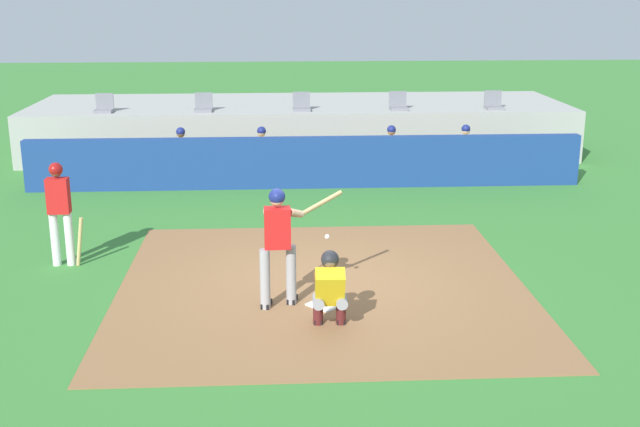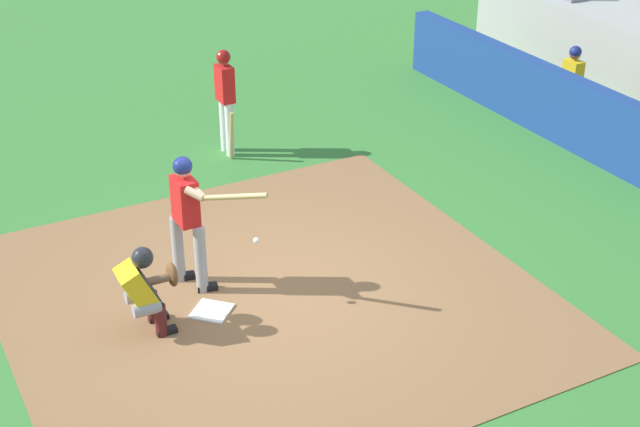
# 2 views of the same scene
# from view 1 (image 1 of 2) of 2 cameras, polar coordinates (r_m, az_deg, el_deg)

# --- Properties ---
(ground_plane) EXTENTS (80.00, 80.00, 0.00)m
(ground_plane) POSITION_cam_1_polar(r_m,az_deg,el_deg) (12.63, 0.18, -5.24)
(ground_plane) COLOR #387A33
(dirt_infield) EXTENTS (6.40, 6.40, 0.01)m
(dirt_infield) POSITION_cam_1_polar(r_m,az_deg,el_deg) (12.62, 0.18, -5.21)
(dirt_infield) COLOR olive
(dirt_infield) RESTS_ON ground
(home_plate) EXTENTS (0.62, 0.62, 0.02)m
(home_plate) POSITION_cam_1_polar(r_m,az_deg,el_deg) (11.88, 0.41, -6.52)
(home_plate) COLOR white
(home_plate) RESTS_ON dirt_infield
(batter_at_plate) EXTENTS (1.26, 0.85, 1.80)m
(batter_at_plate) POSITION_cam_1_polar(r_m,az_deg,el_deg) (11.53, -2.93, -1.88)
(batter_at_plate) COLOR #99999E
(batter_at_plate) RESTS_ON ground
(catcher_crouched) EXTENTS (0.49, 1.75, 1.13)m
(catcher_crouched) POSITION_cam_1_polar(r_m,az_deg,el_deg) (10.94, 0.68, -5.24)
(catcher_crouched) COLOR gray
(catcher_crouched) RESTS_ON ground
(on_deck_batter) EXTENTS (0.58, 0.23, 1.79)m
(on_deck_batter) POSITION_cam_1_polar(r_m,az_deg,el_deg) (13.96, -18.17, 0.43)
(on_deck_batter) COLOR silver
(on_deck_batter) RESTS_ON ground
(dugout_wall) EXTENTS (13.00, 0.30, 1.20)m
(dugout_wall) POSITION_cam_1_polar(r_m,az_deg,el_deg) (18.69, -1.01, 3.68)
(dugout_wall) COLOR navy
(dugout_wall) RESTS_ON ground
(dugout_bench) EXTENTS (11.80, 0.44, 0.45)m
(dugout_bench) POSITION_cam_1_polar(r_m,az_deg,el_deg) (19.75, -1.12, 3.23)
(dugout_bench) COLOR olive
(dugout_bench) RESTS_ON ground
(dugout_player_0) EXTENTS (0.49, 0.70, 1.30)m
(dugout_player_0) POSITION_cam_1_polar(r_m,az_deg,el_deg) (19.62, -9.94, 4.25)
(dugout_player_0) COLOR #939399
(dugout_player_0) RESTS_ON ground
(dugout_player_1) EXTENTS (0.49, 0.70, 1.30)m
(dugout_player_1) POSITION_cam_1_polar(r_m,az_deg,el_deg) (19.49, -4.20, 4.37)
(dugout_player_1) COLOR #939399
(dugout_player_1) RESTS_ON ground
(dugout_player_2) EXTENTS (0.49, 0.70, 1.30)m
(dugout_player_2) POSITION_cam_1_polar(r_m,az_deg,el_deg) (19.70, 5.17, 4.47)
(dugout_player_2) COLOR #939399
(dugout_player_2) RESTS_ON ground
(dugout_player_3) EXTENTS (0.49, 0.70, 1.30)m
(dugout_player_3) POSITION_cam_1_polar(r_m,az_deg,el_deg) (20.05, 10.44, 4.48)
(dugout_player_3) COLOR #939399
(dugout_player_3) RESTS_ON ground
(stands_platform) EXTENTS (15.00, 4.40, 1.40)m
(stands_platform) POSITION_cam_1_polar(r_m,az_deg,el_deg) (22.99, -1.45, 6.24)
(stands_platform) COLOR #9E9E99
(stands_platform) RESTS_ON ground
(stadium_seat_0) EXTENTS (0.46, 0.46, 0.48)m
(stadium_seat_0) POSITION_cam_1_polar(r_m,az_deg,el_deg) (21.82, -15.23, 7.39)
(stadium_seat_0) COLOR slate
(stadium_seat_0) RESTS_ON stands_platform
(stadium_seat_1) EXTENTS (0.46, 0.46, 0.48)m
(stadium_seat_1) POSITION_cam_1_polar(r_m,az_deg,el_deg) (21.43, -8.36, 7.63)
(stadium_seat_1) COLOR slate
(stadium_seat_1) RESTS_ON stands_platform
(stadium_seat_2) EXTENTS (0.46, 0.46, 0.48)m
(stadium_seat_2) POSITION_cam_1_polar(r_m,az_deg,el_deg) (21.36, -1.33, 7.77)
(stadium_seat_2) COLOR slate
(stadium_seat_2) RESTS_ON stands_platform
(stadium_seat_3) EXTENTS (0.46, 0.46, 0.48)m
(stadium_seat_3) POSITION_cam_1_polar(r_m,az_deg,el_deg) (21.60, 5.64, 7.79)
(stadium_seat_3) COLOR slate
(stadium_seat_3) RESTS_ON stands_platform
(stadium_seat_4) EXTENTS (0.46, 0.46, 0.48)m
(stadium_seat_4) POSITION_cam_1_polar(r_m,az_deg,el_deg) (22.15, 12.36, 7.70)
(stadium_seat_4) COLOR slate
(stadium_seat_4) RESTS_ON stands_platform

